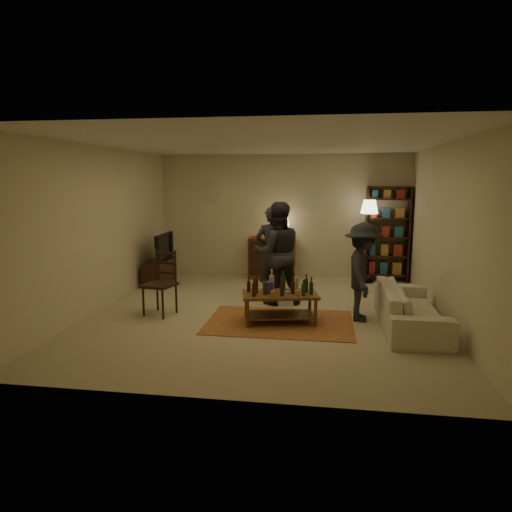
% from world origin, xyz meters
% --- Properties ---
extents(floor, '(6.00, 6.00, 0.00)m').
position_xyz_m(floor, '(0.00, 0.00, 0.00)').
color(floor, '#C6B793').
rests_on(floor, ground).
extents(room_shell, '(6.00, 6.00, 6.00)m').
position_xyz_m(room_shell, '(-0.65, 2.98, 1.81)').
color(room_shell, beige).
rests_on(room_shell, ground).
extents(rug, '(2.20, 1.50, 0.01)m').
position_xyz_m(rug, '(0.29, -0.45, 0.01)').
color(rug, maroon).
rests_on(rug, ground).
extents(coffee_table, '(1.22, 0.83, 0.80)m').
position_xyz_m(coffee_table, '(0.29, -0.45, 0.41)').
color(coffee_table, brown).
rests_on(coffee_table, ground).
extents(dining_chair, '(0.56, 0.56, 1.06)m').
position_xyz_m(dining_chair, '(-1.64, -0.26, 0.56)').
color(dining_chair, black).
rests_on(dining_chair, ground).
extents(tv_stand, '(0.40, 1.00, 1.06)m').
position_xyz_m(tv_stand, '(-2.44, 1.80, 0.38)').
color(tv_stand, black).
rests_on(tv_stand, ground).
extents(dresser, '(1.00, 0.50, 1.36)m').
position_xyz_m(dresser, '(-0.19, 2.71, 0.48)').
color(dresser, maroon).
rests_on(dresser, ground).
extents(bookshelf, '(0.90, 0.34, 2.02)m').
position_xyz_m(bookshelf, '(2.25, 2.78, 1.03)').
color(bookshelf, black).
rests_on(bookshelf, ground).
extents(floor_lamp, '(0.36, 0.36, 1.74)m').
position_xyz_m(floor_lamp, '(1.84, 2.58, 1.48)').
color(floor_lamp, black).
rests_on(floor_lamp, ground).
extents(sofa, '(0.81, 2.08, 0.61)m').
position_xyz_m(sofa, '(2.20, -0.40, 0.30)').
color(sofa, beige).
rests_on(sofa, ground).
extents(person_left, '(0.62, 0.41, 1.69)m').
position_xyz_m(person_left, '(0.01, 0.97, 0.85)').
color(person_left, '#2A2931').
rests_on(person_left, ground).
extents(person_right, '(1.03, 0.90, 1.78)m').
position_xyz_m(person_right, '(0.13, 0.64, 0.89)').
color(person_right, '#29272F').
rests_on(person_right, ground).
extents(person_by_sofa, '(0.61, 1.01, 1.52)m').
position_xyz_m(person_by_sofa, '(1.53, -0.13, 0.76)').
color(person_by_sofa, '#23232A').
rests_on(person_by_sofa, ground).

